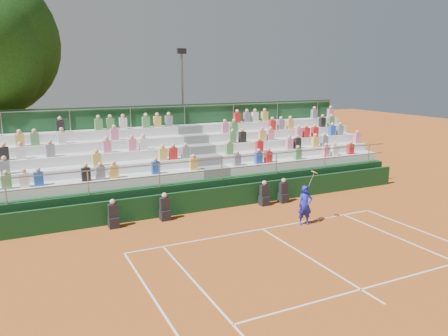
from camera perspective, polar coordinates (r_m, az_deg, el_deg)
name	(u,v)px	position (r m, az deg, el deg)	size (l,w,h in m)	color
ground	(262,229)	(17.52, 5.05, -7.96)	(90.00, 90.00, 0.00)	#AB531C
courtside_wall	(227,197)	(20.03, 0.37, -3.80)	(20.00, 0.15, 1.00)	black
line_officials	(212,203)	(19.25, -1.64, -4.55)	(8.45, 0.40, 1.19)	black
grandstand	(200,171)	(22.75, -3.21, -0.37)	(20.00, 5.20, 4.40)	black
tennis_player	(305,205)	(18.01, 10.55, -4.80)	(0.86, 0.52, 2.22)	#171FAF
floodlight_mast	(182,97)	(29.72, -5.45, 9.20)	(0.60, 0.25, 7.65)	gray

